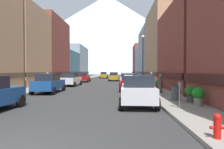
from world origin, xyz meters
The scene contains 30 objects.
sidewalk_left centered at (-6.25, 35.00, 0.07)m, with size 2.50×100.00×0.15m, color gray.
sidewalk_right centered at (6.25, 35.00, 0.07)m, with size 2.50×100.00×0.15m, color gray.
storefront_left_2 centered at (-11.72, 20.64, 4.98)m, with size 8.74×8.02×10.30m.
storefront_left_3 centered at (-12.17, 30.09, 5.50)m, with size 9.65×10.58×11.35m.
storefront_left_4 centered at (-11.12, 40.55, 3.13)m, with size 7.55×9.71×6.51m.
storefront_left_5 centered at (-12.15, 52.31, 4.43)m, with size 9.60×13.79×9.17m.
storefront_right_1 centered at (11.96, 15.34, 4.00)m, with size 9.23×9.87×8.29m.
storefront_right_2 centered at (12.39, 26.27, 5.62)m, with size 10.09×11.82×11.59m.
storefront_right_3 centered at (12.43, 38.90, 5.41)m, with size 10.16×12.51×11.17m.
storefront_right_4 centered at (11.25, 50.03, 3.96)m, with size 7.80×9.41×8.21m.
storefront_right_5 centered at (12.49, 60.89, 5.14)m, with size 10.29×11.70×10.62m.
car_left_1 centered at (-3.80, 13.46, 0.90)m, with size 2.16×4.44×1.78m.
car_left_2 centered at (-3.80, 21.59, 0.90)m, with size 2.23×4.47×1.78m.
car_left_3 centered at (-3.80, 30.98, 0.90)m, with size 2.21×4.47×1.78m.
car_right_0 centered at (3.80, 7.31, 0.90)m, with size 2.20×4.46×1.78m.
car_right_1 centered at (3.80, 15.70, 0.90)m, with size 2.18×4.45×1.78m.
car_right_2 centered at (3.80, 24.75, 0.90)m, with size 2.16×4.44×1.78m.
car_driving_0 centered at (-1.60, 49.17, 0.90)m, with size 2.06×4.40×1.78m.
car_driving_1 centered at (1.60, 35.31, 0.90)m, with size 2.06×4.40×1.78m.
fire_hydrant_near centered at (5.45, 1.29, 0.53)m, with size 0.40×0.22×0.70m.
parking_meter_near centered at (5.75, 5.68, 1.01)m, with size 0.14×0.10×1.33m.
trash_bin_right centered at (6.35, 8.35, 0.64)m, with size 0.59×0.59×0.98m.
potted_plant_0 centered at (7.00, 6.48, 0.71)m, with size 0.65×0.65×1.00m.
potted_plant_1 centered at (7.00, 7.64, 0.70)m, with size 0.68×0.68×0.98m.
potted_plant_2 centered at (7.00, 17.40, 0.58)m, with size 0.54×0.54×0.86m.
pedestrian_0 centered at (-6.25, 19.63, 0.94)m, with size 0.36×0.36×1.70m.
pedestrian_1 centered at (6.25, 17.36, 0.95)m, with size 0.36×0.36×1.73m.
pedestrian_2 centered at (6.25, 12.66, 0.87)m, with size 0.36×0.36×1.57m.
streetlamp_right centered at (5.35, 17.51, 3.99)m, with size 0.36×0.36×5.86m.
mountain_backdrop centered at (-13.89, 260.00, 52.64)m, with size 296.46×296.46×105.28m, color silver.
Camera 1 is at (2.73, -4.15, 2.03)m, focal length 30.99 mm.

